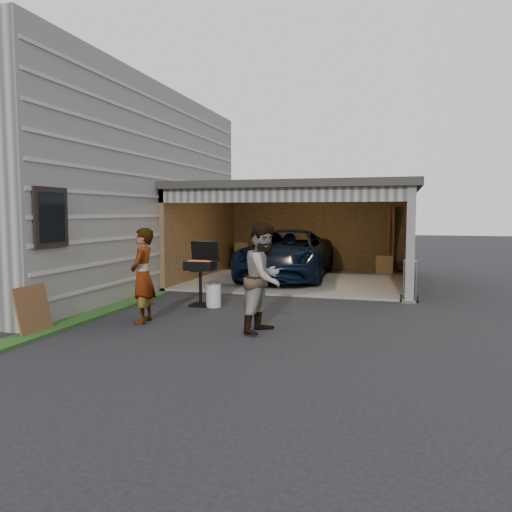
# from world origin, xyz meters

# --- Properties ---
(ground) EXTENTS (80.00, 80.00, 0.00)m
(ground) POSITION_xyz_m (0.00, 0.00, 0.00)
(ground) COLOR black
(ground) RESTS_ON ground
(house) EXTENTS (7.00, 11.00, 5.50)m
(house) POSITION_xyz_m (-6.00, 4.00, 2.75)
(house) COLOR #474744
(house) RESTS_ON ground
(groundcover_strip) EXTENTS (0.50, 8.00, 0.06)m
(groundcover_strip) POSITION_xyz_m (-2.25, -1.00, 0.03)
(groundcover_strip) COLOR #193814
(groundcover_strip) RESTS_ON ground
(garage) EXTENTS (6.80, 6.30, 2.90)m
(garage) POSITION_xyz_m (0.76, 6.79, 1.87)
(garage) COLOR #605E59
(garage) RESTS_ON ground
(minivan) EXTENTS (2.65, 5.43, 1.49)m
(minivan) POSITION_xyz_m (0.30, 6.54, 0.74)
(minivan) COLOR black
(minivan) RESTS_ON ground
(woman) EXTENTS (0.53, 0.71, 1.80)m
(woman) POSITION_xyz_m (-1.00, -0.13, 0.90)
(woman) COLOR #9CB5C5
(woman) RESTS_ON ground
(man) EXTENTS (0.91, 1.06, 1.91)m
(man) POSITION_xyz_m (1.40, -0.20, 0.95)
(man) COLOR #452A1B
(man) RESTS_ON ground
(bbq_grill) EXTENTS (0.65, 0.57, 1.44)m
(bbq_grill) POSITION_xyz_m (-0.60, 1.78, 0.85)
(bbq_grill) COLOR black
(bbq_grill) RESTS_ON ground
(propane_tank) EXTENTS (0.36, 0.36, 0.49)m
(propane_tank) POSITION_xyz_m (-0.28, 1.72, 0.25)
(propane_tank) COLOR silver
(propane_tank) RESTS_ON ground
(plywood_panel) EXTENTS (0.21, 0.77, 0.84)m
(plywood_panel) POSITION_xyz_m (-2.34, -1.50, 0.42)
(plywood_panel) COLOR #55361D
(plywood_panel) RESTS_ON ground
(hand_truck) EXTENTS (0.42, 0.32, 1.00)m
(hand_truck) POSITION_xyz_m (3.90, 3.47, 0.19)
(hand_truck) COLOR slate
(hand_truck) RESTS_ON ground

